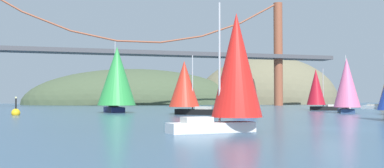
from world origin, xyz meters
The scene contains 11 objects.
ground_plane centered at (0.00, 0.00, 0.00)m, with size 360.00×360.00×0.00m, color #385670.
headland_right centered at (60.00, 135.00, 0.00)m, with size 61.68×44.00×39.64m, color #6B664C.
headland_center centered at (5.00, 135.00, 0.00)m, with size 83.13×44.00×27.01m, color #425138.
suspension_bridge centered at (0.00, 95.00, 15.85)m, with size 124.66×6.00×32.87m.
sailboat_crimson_sail centered at (25.65, 43.17, 3.98)m, with size 6.98×4.96×7.72m.
sailboat_pink_spinnaker centered at (21.34, 28.23, 4.23)m, with size 6.28×7.91×8.76m.
sailboat_scarlet_sail centered at (-3.20, 29.67, 3.94)m, with size 6.91×7.09×8.03m.
sailboat_red_spinnaker centered at (-7.69, -0.43, 4.06)m, with size 6.65×3.79×8.33m.
sailboat_green_sail centered at (-11.46, 40.21, 5.44)m, with size 6.34×10.00×11.28m.
sailboat_navy_sail centered at (8.11, 35.99, 3.88)m, with size 5.74×7.64×7.62m.
channel_buoy centered at (-25.05, 32.49, 0.37)m, with size 1.10×1.10×2.64m.
Camera 1 is at (-17.71, -26.13, 2.12)m, focal length 39.50 mm.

